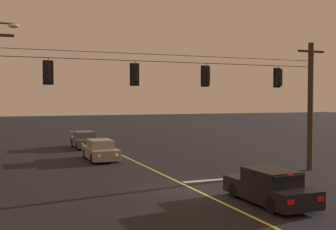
# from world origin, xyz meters

# --- Properties ---
(ground_plane) EXTENTS (180.00, 180.00, 0.00)m
(ground_plane) POSITION_xyz_m (0.00, 0.00, 0.00)
(ground_plane) COLOR black
(lane_centre_stripe) EXTENTS (0.14, 60.00, 0.01)m
(lane_centre_stripe) POSITION_xyz_m (0.00, 8.18, 0.00)
(lane_centre_stripe) COLOR #D1C64C
(lane_centre_stripe) RESTS_ON ground
(stop_bar_paint) EXTENTS (3.40, 0.36, 0.01)m
(stop_bar_paint) POSITION_xyz_m (1.90, 1.58, 0.00)
(stop_bar_paint) COLOR silver
(stop_bar_paint) RESTS_ON ground
(signal_span_assembly) EXTENTS (18.89, 0.32, 7.43)m
(signal_span_assembly) POSITION_xyz_m (0.00, 2.18, 3.87)
(signal_span_assembly) COLOR #38281C
(signal_span_assembly) RESTS_ON ground
(traffic_light_leftmost) EXTENTS (0.48, 0.41, 1.22)m
(traffic_light_leftmost) POSITION_xyz_m (-6.21, 2.17, 5.38)
(traffic_light_leftmost) COLOR black
(traffic_light_left_inner) EXTENTS (0.48, 0.41, 1.22)m
(traffic_light_left_inner) POSITION_xyz_m (-2.11, 2.17, 5.38)
(traffic_light_left_inner) COLOR black
(traffic_light_centre) EXTENTS (0.48, 0.41, 1.22)m
(traffic_light_centre) POSITION_xyz_m (1.75, 2.17, 5.38)
(traffic_light_centre) COLOR black
(traffic_light_right_inner) EXTENTS (0.48, 0.41, 1.22)m
(traffic_light_right_inner) POSITION_xyz_m (6.29, 2.17, 5.38)
(traffic_light_right_inner) COLOR black
(car_waiting_near_lane) EXTENTS (1.80, 4.33, 1.39)m
(car_waiting_near_lane) POSITION_xyz_m (1.69, -3.55, 0.65)
(car_waiting_near_lane) COLOR black
(car_waiting_near_lane) RESTS_ON ground
(car_oncoming_lead) EXTENTS (1.80, 4.42, 1.39)m
(car_oncoming_lead) POSITION_xyz_m (-2.00, 10.72, 0.65)
(car_oncoming_lead) COLOR gray
(car_oncoming_lead) RESTS_ON ground
(car_oncoming_trailing) EXTENTS (1.80, 4.42, 1.39)m
(car_oncoming_trailing) POSITION_xyz_m (-1.71, 18.34, 0.65)
(car_oncoming_trailing) COLOR #4C4C51
(car_oncoming_trailing) RESTS_ON ground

